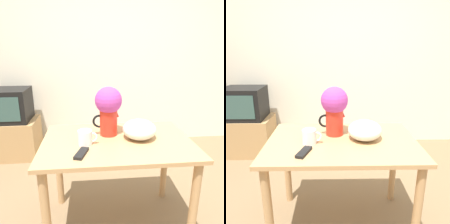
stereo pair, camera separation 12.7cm
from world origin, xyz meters
TOP-DOWN VIEW (x-y plane):
  - wall_back at (0.00, 1.97)m, footprint 8.00×0.05m
  - table at (-0.14, 0.23)m, footprint 1.13×0.74m
  - flower_vase at (-0.20, 0.35)m, footprint 0.23×0.21m
  - coffee_mug at (-0.38, 0.18)m, footprint 0.14×0.10m
  - white_bowl at (0.03, 0.25)m, footprint 0.26×0.26m
  - remote_control at (-0.41, 0.03)m, footprint 0.10×0.17m
  - tv_stand at (-1.41, 1.59)m, footprint 0.67×0.49m
  - tv_set at (-1.41, 1.58)m, footprint 0.53×0.46m

SIDE VIEW (x-z plane):
  - tv_stand at x=-1.41m, z-range 0.00..0.51m
  - table at x=-0.14m, z-range 0.26..1.04m
  - tv_set at x=-1.41m, z-range 0.51..0.94m
  - remote_control at x=-0.41m, z-range 0.78..0.80m
  - coffee_mug at x=-0.38m, z-range 0.78..0.89m
  - white_bowl at x=0.03m, z-range 0.78..0.93m
  - flower_vase at x=-0.20m, z-range 0.82..1.21m
  - wall_back at x=0.00m, z-range 0.00..2.60m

